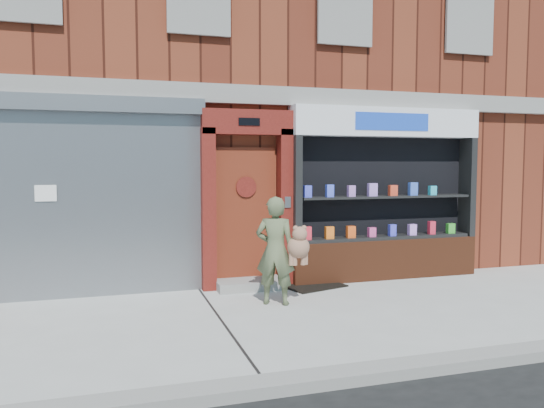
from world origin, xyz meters
name	(u,v)px	position (x,y,z in m)	size (l,w,h in m)	color
ground	(335,313)	(0.00, 0.00, 0.00)	(80.00, 80.00, 0.00)	#9E9E99
curb	(424,366)	(0.00, -2.15, 0.06)	(60.00, 0.30, 0.12)	gray
building	(234,81)	(0.00, 5.99, 4.00)	(12.00, 8.16, 8.00)	#582114
shutter_bay	(103,184)	(-3.00, 1.93, 1.72)	(3.10, 0.30, 3.04)	gray
red_door_bay	(247,199)	(-0.75, 1.86, 1.46)	(1.52, 0.58, 2.90)	#4B110C
pharmacy_bay	(385,201)	(1.75, 1.81, 1.37)	(3.50, 0.41, 3.00)	#602B16
woman	(278,250)	(-0.60, 0.67, 0.79)	(0.81, 0.59, 1.57)	#56613F
doormat	(313,286)	(0.30, 1.55, 0.01)	(0.95, 0.67, 0.02)	black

